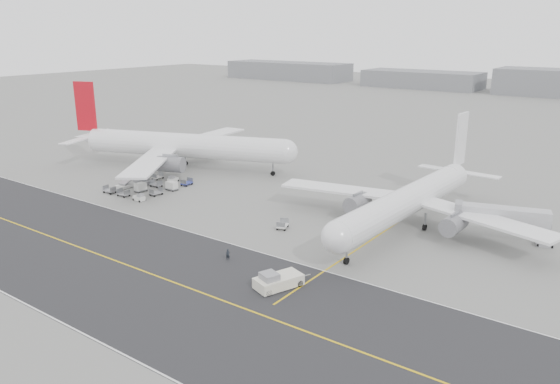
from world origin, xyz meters
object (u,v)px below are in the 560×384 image
Objects in this scene: pushback_tug at (277,281)px; ground_crew_a at (228,255)px; jet_bridge at (503,217)px; airliner_a at (180,145)px; airliner_b at (410,199)px.

ground_crew_a is at bearing -174.28° from pushback_tug.
ground_crew_a is at bearing -150.30° from jet_bridge.
airliner_a is at bearing 161.10° from jet_bridge.
ground_crew_a is (48.05, -36.89, -5.26)m from airliner_a.
airliner_a is at bearing 119.80° from ground_crew_a.
airliner_b reaches higher than ground_crew_a.
pushback_tug is (59.84, -40.00, -5.14)m from airliner_a.
airliner_a is 3.71× the size of jet_bridge.
jet_bridge is (20.36, 36.63, 3.17)m from pushback_tug.
airliner_a is 1.13× the size of airliner_b.
airliner_b is at bearing 102.13° from pushback_tug.
jet_bridge is 46.56m from ground_crew_a.
jet_bridge is (80.20, -3.37, -1.97)m from airliner_a.
jet_bridge is at bearing 81.43° from pushback_tug.
jet_bridge is at bearing -112.03° from airliner_a.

